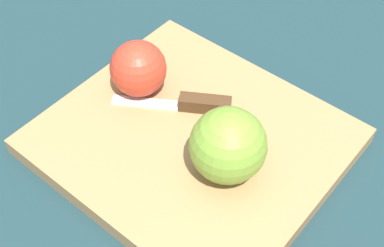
% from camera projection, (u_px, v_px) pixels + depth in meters
% --- Properties ---
extents(ground_plane, '(4.00, 4.00, 0.00)m').
position_uv_depth(ground_plane, '(192.00, 147.00, 0.64)').
color(ground_plane, '#193338').
extents(cutting_board, '(0.33, 0.30, 0.02)m').
position_uv_depth(cutting_board, '(192.00, 141.00, 0.63)').
color(cutting_board, '#A37A4C').
rests_on(cutting_board, ground_plane).
extents(apple_half_left, '(0.08, 0.08, 0.08)m').
position_uv_depth(apple_half_left, '(228.00, 145.00, 0.56)').
color(apple_half_left, olive).
rests_on(apple_half_left, cutting_board).
extents(apple_half_right, '(0.07, 0.07, 0.07)m').
position_uv_depth(apple_half_right, '(138.00, 69.00, 0.65)').
color(apple_half_right, red).
rests_on(apple_half_right, cutting_board).
extents(knife, '(0.13, 0.09, 0.02)m').
position_uv_depth(knife, '(196.00, 104.00, 0.65)').
color(knife, silver).
rests_on(knife, cutting_board).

